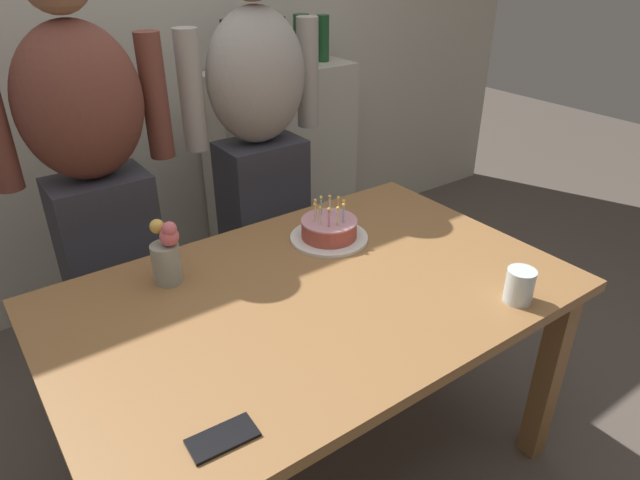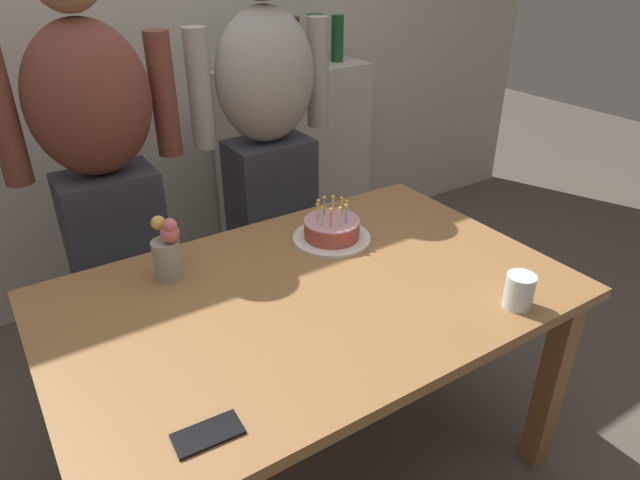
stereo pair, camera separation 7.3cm
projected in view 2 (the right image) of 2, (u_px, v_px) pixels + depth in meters
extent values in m
plane|color=#564C44|center=(313.00, 463.00, 2.01)|extent=(10.00, 10.00, 0.00)
cube|color=beige|center=(126.00, 26.00, 2.53)|extent=(5.20, 0.10, 2.60)
cube|color=olive|center=(311.00, 295.00, 1.66)|extent=(1.50, 0.96, 0.03)
cube|color=olive|center=(551.00, 383.00, 1.86)|extent=(0.07, 0.07, 0.70)
cube|color=olive|center=(66.00, 395.00, 1.81)|extent=(0.07, 0.07, 0.70)
cube|color=olive|center=(393.00, 273.00, 2.47)|extent=(0.07, 0.07, 0.70)
cylinder|color=white|center=(332.00, 238.00, 1.92)|extent=(0.27, 0.27, 0.01)
cylinder|color=#B24C42|center=(332.00, 229.00, 1.91)|extent=(0.19, 0.19, 0.06)
cylinder|color=#D18E9E|center=(332.00, 221.00, 1.89)|extent=(0.19, 0.19, 0.01)
cylinder|color=beige|center=(333.00, 206.00, 1.92)|extent=(0.01, 0.01, 0.06)
sphere|color=#F9C64C|center=(333.00, 197.00, 1.91)|extent=(0.01, 0.01, 0.01)
cylinder|color=#93B7DB|center=(324.00, 207.00, 1.92)|extent=(0.01, 0.01, 0.06)
sphere|color=#F9C64C|center=(324.00, 198.00, 1.90)|extent=(0.01, 0.01, 0.01)
cylinder|color=#EAB266|center=(318.00, 210.00, 1.90)|extent=(0.01, 0.01, 0.06)
sphere|color=#F9C64C|center=(318.00, 200.00, 1.88)|extent=(0.01, 0.01, 0.01)
cylinder|color=beige|center=(317.00, 214.00, 1.87)|extent=(0.01, 0.01, 0.06)
sphere|color=#F9C64C|center=(317.00, 204.00, 1.85)|extent=(0.01, 0.01, 0.01)
cylinder|color=beige|center=(322.00, 217.00, 1.85)|extent=(0.01, 0.01, 0.06)
sphere|color=#F9C64C|center=(322.00, 208.00, 1.83)|extent=(0.01, 0.01, 0.01)
cylinder|color=pink|center=(331.00, 219.00, 1.83)|extent=(0.01, 0.01, 0.06)
sphere|color=#F9C64C|center=(331.00, 209.00, 1.82)|extent=(0.01, 0.01, 0.01)
cylinder|color=beige|center=(340.00, 218.00, 1.84)|extent=(0.01, 0.01, 0.06)
sphere|color=#F9C64C|center=(340.00, 208.00, 1.82)|extent=(0.01, 0.01, 0.01)
cylinder|color=#93B7DB|center=(346.00, 215.00, 1.86)|extent=(0.01, 0.01, 0.06)
sphere|color=#F9C64C|center=(346.00, 205.00, 1.84)|extent=(0.01, 0.01, 0.01)
cylinder|color=beige|center=(346.00, 211.00, 1.89)|extent=(0.01, 0.01, 0.06)
sphere|color=#F9C64C|center=(347.00, 202.00, 1.87)|extent=(0.01, 0.01, 0.01)
cylinder|color=#EAB266|center=(341.00, 208.00, 1.91)|extent=(0.01, 0.01, 0.06)
sphere|color=#F9C64C|center=(342.00, 198.00, 1.89)|extent=(0.01, 0.01, 0.01)
cylinder|color=silver|center=(519.00, 291.00, 1.56)|extent=(0.08, 0.08, 0.10)
cube|color=black|center=(208.00, 434.00, 1.17)|extent=(0.15, 0.08, 0.01)
cylinder|color=#999E93|center=(167.00, 260.00, 1.69)|extent=(0.08, 0.08, 0.12)
sphere|color=#DB6670|center=(170.00, 233.00, 1.64)|extent=(0.06, 0.06, 0.06)
sphere|color=#DB6670|center=(170.00, 226.00, 1.62)|extent=(0.04, 0.04, 0.04)
sphere|color=gold|center=(158.00, 223.00, 1.65)|extent=(0.04, 0.04, 0.04)
cube|color=#33333D|center=(125.00, 283.00, 2.20)|extent=(0.34, 0.23, 0.92)
ellipsoid|color=brown|center=(89.00, 100.00, 1.85)|extent=(0.41, 0.27, 0.52)
cylinder|color=brown|center=(164.00, 95.00, 2.01)|extent=(0.09, 0.09, 0.44)
cylinder|color=brown|center=(3.00, 118.00, 1.76)|extent=(0.09, 0.09, 0.44)
cube|color=#33333D|center=(273.00, 239.00, 2.51)|extent=(0.34, 0.23, 0.92)
ellipsoid|color=#9E9993|center=(266.00, 76.00, 2.17)|extent=(0.41, 0.27, 0.52)
cylinder|color=#9E9993|center=(318.00, 73.00, 2.33)|extent=(0.09, 0.09, 0.44)
cylinder|color=#9E9993|center=(200.00, 90.00, 2.08)|extent=(0.09, 0.09, 0.44)
cube|color=beige|center=(295.00, 168.00, 3.08)|extent=(0.80, 0.30, 1.07)
cylinder|color=black|center=(242.00, 47.00, 2.64)|extent=(0.07, 0.07, 0.25)
cylinder|color=black|center=(268.00, 42.00, 2.70)|extent=(0.08, 0.08, 0.26)
cylinder|color=#382314|center=(292.00, 42.00, 2.77)|extent=(0.08, 0.08, 0.24)
cylinder|color=#194723|center=(315.00, 39.00, 2.83)|extent=(0.08, 0.08, 0.24)
cylinder|color=#194723|center=(337.00, 38.00, 2.90)|extent=(0.06, 0.06, 0.23)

